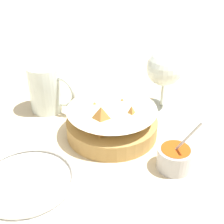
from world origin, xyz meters
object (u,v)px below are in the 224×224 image
Objects in this scene: beer_mug at (47,90)px; food_basket at (112,122)px; side_plate at (26,180)px; sauce_cup at (175,157)px; wine_glass at (165,70)px.

food_basket is at bearing -5.49° from beer_mug.
side_plate is at bearing -106.52° from food_basket.
sauce_cup is 0.25m from wine_glass.
sauce_cup is 0.62× the size of side_plate.
food_basket is at bearing -107.22° from wine_glass.
food_basket is 0.20m from wine_glass.
wine_glass reaches higher than sauce_cup.
food_basket is 1.71× the size of sauce_cup.
food_basket is 0.20m from beer_mug.
side_plate is at bearing -106.83° from wine_glass.
wine_glass is 0.80× the size of side_plate.
beer_mug reaches higher than side_plate.
beer_mug is at bearing 119.49° from side_plate.
beer_mug is at bearing -148.07° from wine_glass.
sauce_cup is at bearing -14.19° from food_basket.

